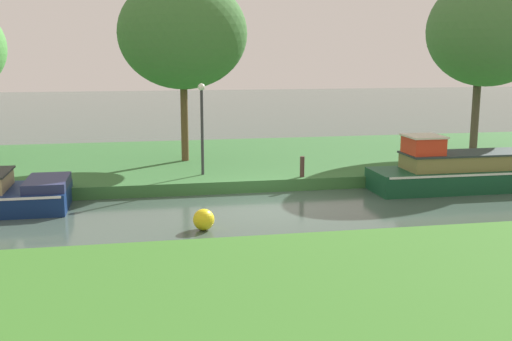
% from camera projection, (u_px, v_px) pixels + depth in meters
% --- Properties ---
extents(ground_plane, '(120.00, 120.00, 0.00)m').
position_uv_depth(ground_plane, '(271.00, 207.00, 18.12)').
color(ground_plane, '#3C5046').
extents(riverbank_far, '(72.00, 10.00, 0.40)m').
position_uv_depth(riverbank_far, '(234.00, 161.00, 24.84)').
color(riverbank_far, '#336732').
rests_on(riverbank_far, ground_plane).
extents(riverbank_near, '(72.00, 10.00, 0.40)m').
position_uv_depth(riverbank_near, '(395.00, 337.00, 9.41)').
color(riverbank_near, '#387227').
rests_on(riverbank_near, ground_plane).
extents(willow_tree_centre, '(4.83, 3.99, 6.91)m').
position_uv_depth(willow_tree_centre, '(183.00, 34.00, 22.74)').
color(willow_tree_centre, brown).
rests_on(willow_tree_centre, riverbank_far).
extents(willow_tree_right, '(5.05, 4.61, 7.24)m').
position_uv_depth(willow_tree_right, '(489.00, 31.00, 24.80)').
color(willow_tree_right, '#4F4036').
rests_on(willow_tree_right, riverbank_far).
extents(lamp_post, '(0.24, 0.24, 3.11)m').
position_uv_depth(lamp_post, '(202.00, 118.00, 20.64)').
color(lamp_post, '#333338').
rests_on(lamp_post, riverbank_far).
extents(mooring_post_near, '(0.15, 0.15, 0.70)m').
position_uv_depth(mooring_post_near, '(302.00, 167.00, 20.55)').
color(mooring_post_near, '#432E28').
rests_on(mooring_post_near, riverbank_far).
extents(channel_buoy, '(0.56, 0.56, 0.56)m').
position_uv_depth(channel_buoy, '(204.00, 220.00, 15.75)').
color(channel_buoy, yellow).
rests_on(channel_buoy, ground_plane).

